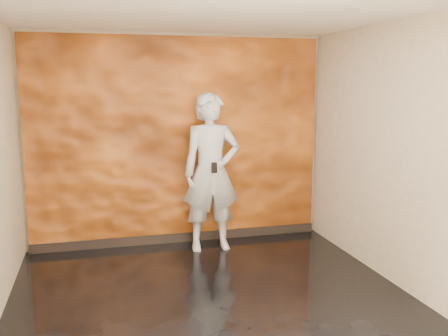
{
  "coord_description": "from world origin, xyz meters",
  "views": [
    {
      "loc": [
        -1.09,
        -4.6,
        2.15
      ],
      "look_at": [
        0.44,
        1.22,
        1.12
      ],
      "focal_mm": 40.0,
      "sensor_mm": 36.0,
      "label": 1
    }
  ],
  "objects": [
    {
      "name": "room",
      "position": [
        0.0,
        0.0,
        1.4
      ],
      "size": [
        4.02,
        4.02,
        2.81
      ],
      "color": "black",
      "rests_on": "ground"
    },
    {
      "name": "feature_wall",
      "position": [
        0.0,
        1.96,
        1.38
      ],
      "size": [
        3.9,
        0.06,
        2.75
      ],
      "primitive_type": "cube",
      "color": "orange",
      "rests_on": "ground"
    },
    {
      "name": "baseboard",
      "position": [
        0.0,
        1.92,
        0.06
      ],
      "size": [
        3.9,
        0.04,
        0.12
      ],
      "primitive_type": "cube",
      "color": "black",
      "rests_on": "ground"
    },
    {
      "name": "man",
      "position": [
        0.36,
        1.54,
        1.02
      ],
      "size": [
        0.75,
        0.5,
        2.03
      ],
      "primitive_type": "imported",
      "rotation": [
        0.0,
        0.0,
        -0.02
      ],
      "color": "#9499A3",
      "rests_on": "ground"
    },
    {
      "name": "phone",
      "position": [
        0.32,
        1.25,
        1.13
      ],
      "size": [
        0.07,
        0.02,
        0.14
      ],
      "primitive_type": "cube",
      "rotation": [
        0.0,
        0.0,
        -0.01
      ],
      "color": "black",
      "rests_on": "man"
    }
  ]
}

